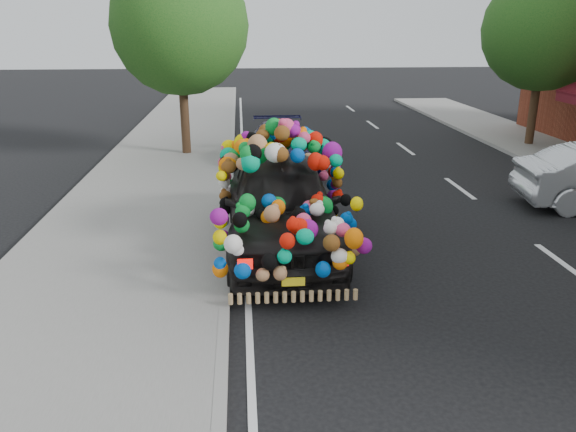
% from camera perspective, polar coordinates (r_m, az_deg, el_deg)
% --- Properties ---
extents(ground, '(100.00, 100.00, 0.00)m').
position_cam_1_polar(ground, '(9.72, 7.76, -5.75)').
color(ground, black).
rests_on(ground, ground).
extents(sidewalk, '(4.00, 60.00, 0.12)m').
position_cam_1_polar(sidewalk, '(9.74, -17.91, -6.10)').
color(sidewalk, gray).
rests_on(sidewalk, ground).
extents(kerb, '(0.15, 60.00, 0.13)m').
position_cam_1_polar(kerb, '(9.48, -6.31, -5.91)').
color(kerb, gray).
rests_on(kerb, ground).
extents(lane_markings, '(6.00, 50.00, 0.01)m').
position_cam_1_polar(lane_markings, '(11.05, 26.38, -4.52)').
color(lane_markings, silver).
rests_on(lane_markings, ground).
extents(tree_near_sidewalk, '(4.20, 4.20, 6.13)m').
position_cam_1_polar(tree_near_sidewalk, '(18.20, -10.97, 18.47)').
color(tree_near_sidewalk, '#332114').
rests_on(tree_near_sidewalk, ground).
extents(tree_far_b, '(4.00, 4.00, 5.90)m').
position_cam_1_polar(tree_far_b, '(21.16, 24.60, 16.82)').
color(tree_far_b, '#332114').
rests_on(tree_far_b, ground).
extents(plush_art_car, '(2.41, 5.26, 2.37)m').
position_cam_1_polar(plush_art_car, '(10.32, -0.71, 3.15)').
color(plush_art_car, black).
rests_on(plush_art_car, ground).
extents(navy_sedan, '(1.85, 4.51, 1.31)m').
position_cam_1_polar(navy_sedan, '(16.45, -0.58, 6.98)').
color(navy_sedan, '#080732').
rests_on(navy_sedan, ground).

